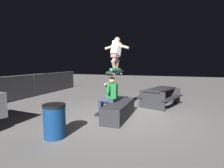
{
  "coord_description": "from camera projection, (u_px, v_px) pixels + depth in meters",
  "views": [
    {
      "loc": [
        -5.93,
        -1.69,
        1.82
      ],
      "look_at": [
        -0.22,
        0.3,
        1.12
      ],
      "focal_mm": 29.48,
      "sensor_mm": 36.0,
      "label": 1
    }
  ],
  "objects": [
    {
      "name": "ground_plane",
      "position": [
        122.0,
        116.0,
        6.33
      ],
      "size": [
        40.0,
        40.0,
        0.0
      ],
      "primitive_type": "plane",
      "color": "slate"
    },
    {
      "name": "ledge_box_main",
      "position": [
        119.0,
        110.0,
        6.06
      ],
      "size": [
        1.91,
        0.63,
        0.52
      ],
      "primitive_type": "cube",
      "rotation": [
        0.0,
        0.0,
        0.01
      ],
      "color": "#28282D",
      "rests_on": "ground"
    },
    {
      "name": "person_sitting_on_ledge",
      "position": [
        109.0,
        94.0,
        6.17
      ],
      "size": [
        0.59,
        0.75,
        1.35
      ],
      "color": "#2D3856",
      "rests_on": "ground"
    },
    {
      "name": "skateboard",
      "position": [
        115.0,
        73.0,
        6.2
      ],
      "size": [
        1.04,
        0.34,
        0.16
      ],
      "color": "black"
    },
    {
      "name": "skater_airborne",
      "position": [
        116.0,
        52.0,
        6.17
      ],
      "size": [
        0.63,
        0.89,
        1.12
      ],
      "color": "#2D9E66"
    },
    {
      "name": "kicker_ramp",
      "position": [
        116.0,
        101.0,
        8.47
      ],
      "size": [
        1.09,
        0.93,
        0.31
      ],
      "color": "black",
      "rests_on": "ground"
    },
    {
      "name": "picnic_table_back",
      "position": [
        160.0,
        94.0,
        7.76
      ],
      "size": [
        2.06,
        1.85,
        0.75
      ],
      "color": "#28282D",
      "rests_on": "ground"
    },
    {
      "name": "trash_bin",
      "position": [
        55.0,
        121.0,
        4.47
      ],
      "size": [
        0.55,
        0.55,
        0.83
      ],
      "color": "navy",
      "rests_on": "ground"
    },
    {
      "name": "fence_back",
      "position": [
        1.0,
        90.0,
        8.07
      ],
      "size": [
        12.05,
        0.05,
        1.2
      ],
      "color": "slate",
      "rests_on": "ground"
    }
  ]
}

